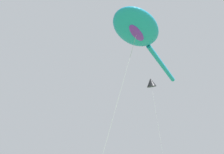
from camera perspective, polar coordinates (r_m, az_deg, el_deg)
big_show_kite at (r=24.51m, az=5.57°, el=9.84°), size 12.35×8.89×18.08m
small_kite_stunt_black at (r=34.36m, az=8.34°, el=-1.18°), size 1.94×2.44×19.04m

